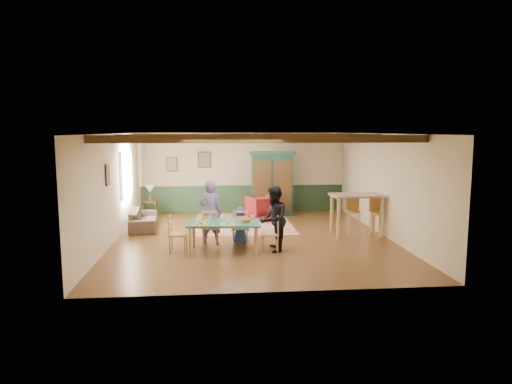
{
  "coord_description": "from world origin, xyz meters",
  "views": [
    {
      "loc": [
        -0.98,
        -11.54,
        2.78
      ],
      "look_at": [
        0.13,
        0.46,
        1.15
      ],
      "focal_mm": 32.0,
      "sensor_mm": 36.0,
      "label": 1
    }
  ],
  "objects": [
    {
      "name": "person_woman",
      "position": [
        0.38,
        -1.33,
        0.76
      ],
      "size": [
        0.62,
        0.77,
        1.52
      ],
      "primitive_type": "imported",
      "rotation": [
        0.0,
        0.0,
        -1.64
      ],
      "color": "black",
      "rests_on": "floor"
    },
    {
      "name": "counter_table",
      "position": [
        2.75,
        0.02,
        0.56
      ],
      "size": [
        1.37,
        0.84,
        1.12
      ],
      "primitive_type": null,
      "rotation": [
        0.0,
        0.0,
        0.04
      ],
      "color": "tan",
      "rests_on": "floor"
    },
    {
      "name": "cat",
      "position": [
        -0.27,
        -1.38,
        0.77
      ],
      "size": [
        0.34,
        0.15,
        0.17
      ],
      "primitive_type": null,
      "rotation": [
        0.0,
        0.0,
        -0.07
      ],
      "color": "orange",
      "rests_on": "dining_table"
    },
    {
      "name": "picture_left_wall",
      "position": [
        -3.47,
        -0.6,
        1.75
      ],
      "size": [
        0.04,
        0.42,
        0.52
      ],
      "primitive_type": null,
      "color": "gray",
      "rests_on": "wall_left"
    },
    {
      "name": "wall_left",
      "position": [
        -3.5,
        0.0,
        1.35
      ],
      "size": [
        0.02,
        8.0,
        2.7
      ],
      "primitive_type": "cube",
      "color": "beige",
      "rests_on": "floor"
    },
    {
      "name": "person_man",
      "position": [
        -1.08,
        -0.49,
        0.79
      ],
      "size": [
        0.6,
        0.42,
        1.59
      ],
      "primitive_type": "imported",
      "rotation": [
        0.0,
        0.0,
        3.07
      ],
      "color": "slate",
      "rests_on": "floor"
    },
    {
      "name": "picture_back_b",
      "position": [
        -2.4,
        3.97,
        1.65
      ],
      "size": [
        0.38,
        0.04,
        0.48
      ],
      "primitive_type": null,
      "color": "gray",
      "rests_on": "wall_back"
    },
    {
      "name": "window_left",
      "position": [
        -3.47,
        1.7,
        1.55
      ],
      "size": [
        0.06,
        1.6,
        1.3
      ],
      "primitive_type": null,
      "color": "white",
      "rests_on": "wall_left"
    },
    {
      "name": "bar_stool_left",
      "position": [
        2.69,
        0.06,
        0.52
      ],
      "size": [
        0.41,
        0.44,
        1.03
      ],
      "primitive_type": null,
      "rotation": [
        0.0,
        0.0,
        -0.12
      ],
      "color": "tan",
      "rests_on": "floor"
    },
    {
      "name": "floor",
      "position": [
        0.0,
        0.0,
        0.0
      ],
      "size": [
        8.0,
        8.0,
        0.0
      ],
      "primitive_type": "plane",
      "color": "#533017",
      "rests_on": "ground"
    },
    {
      "name": "place_setting_far_left",
      "position": [
        -1.26,
        -0.99,
        0.74
      ],
      "size": [
        0.39,
        0.3,
        0.11
      ],
      "primitive_type": null,
      "rotation": [
        0.0,
        0.0,
        -0.07
      ],
      "color": "yellow",
      "rests_on": "dining_table"
    },
    {
      "name": "dining_chair_far_left",
      "position": [
        -1.09,
        -0.57,
        0.44
      ],
      "size": [
        0.41,
        0.43,
        0.87
      ],
      "primitive_type": null,
      "rotation": [
        0.0,
        0.0,
        3.07
      ],
      "color": "tan",
      "rests_on": "floor"
    },
    {
      "name": "armoire",
      "position": [
        0.92,
        3.23,
        1.05
      ],
      "size": [
        1.53,
        0.73,
        2.1
      ],
      "primitive_type": "cube",
      "rotation": [
        0.0,
        0.0,
        -0.09
      ],
      "color": "#122D22",
      "rests_on": "floor"
    },
    {
      "name": "place_setting_far_right",
      "position": [
        -0.25,
        -1.06,
        0.74
      ],
      "size": [
        0.39,
        0.3,
        0.11
      ],
      "primitive_type": null,
      "rotation": [
        0.0,
        0.0,
        -0.07
      ],
      "color": "yellow",
      "rests_on": "dining_table"
    },
    {
      "name": "dining_chair_far_right",
      "position": [
        -0.36,
        -0.62,
        0.44
      ],
      "size": [
        0.41,
        0.43,
        0.87
      ],
      "primitive_type": null,
      "rotation": [
        0.0,
        0.0,
        3.07
      ],
      "color": "tan",
      "rests_on": "floor"
    },
    {
      "name": "place_setting_near_left",
      "position": [
        -1.29,
        -1.45,
        0.74
      ],
      "size": [
        0.39,
        0.3,
        0.11
      ],
      "primitive_type": null,
      "rotation": [
        0.0,
        0.0,
        -0.07
      ],
      "color": "yellow",
      "rests_on": "dining_table"
    },
    {
      "name": "picture_back_a",
      "position": [
        -1.3,
        3.97,
        1.8
      ],
      "size": [
        0.45,
        0.04,
        0.55
      ],
      "primitive_type": null,
      "color": "gray",
      "rests_on": "wall_back"
    },
    {
      "name": "dining_table",
      "position": [
        -0.77,
        -1.25,
        0.34
      ],
      "size": [
        1.71,
        1.03,
        0.69
      ],
      "primitive_type": null,
      "rotation": [
        0.0,
        0.0,
        -0.07
      ],
      "color": "#1C5B55",
      "rests_on": "floor"
    },
    {
      "name": "ceiling_beam_mid",
      "position": [
        0.0,
        0.4,
        2.61
      ],
      "size": [
        6.95,
        0.16,
        0.16
      ],
      "primitive_type": "cube",
      "color": "#32200E",
      "rests_on": "ceiling"
    },
    {
      "name": "table_lamp",
      "position": [
        -3.04,
        3.17,
        0.78
      ],
      "size": [
        0.27,
        0.27,
        0.49
      ],
      "primitive_type": null,
      "rotation": [
        0.0,
        0.0,
        0.0
      ],
      "color": "#D5C38A",
      "rests_on": "end_table"
    },
    {
      "name": "armchair",
      "position": [
        0.47,
        2.37,
        0.39
      ],
      "size": [
        1.1,
        1.11,
        0.78
      ],
      "primitive_type": "imported",
      "rotation": [
        0.0,
        0.0,
        -2.75
      ],
      "color": "#4A0E16",
      "rests_on": "floor"
    },
    {
      "name": "wall_back",
      "position": [
        0.0,
        4.0,
        1.35
      ],
      "size": [
        7.0,
        0.02,
        2.7
      ],
      "primitive_type": "cube",
      "color": "beige",
      "rests_on": "floor"
    },
    {
      "name": "dining_chair_end_right",
      "position": [
        0.29,
        -1.33,
        0.44
      ],
      "size": [
        0.43,
        0.41,
        0.87
      ],
      "primitive_type": null,
      "rotation": [
        0.0,
        0.0,
        -1.64
      ],
      "color": "tan",
      "rests_on": "floor"
    },
    {
      "name": "end_table",
      "position": [
        -3.04,
        3.17,
        0.27
      ],
      "size": [
        0.47,
        0.47,
        0.54
      ],
      "primitive_type": null,
      "rotation": [
        0.0,
        0.0,
        -0.08
      ],
      "color": "#32200E",
      "rests_on": "floor"
    },
    {
      "name": "wall_right",
      "position": [
        3.5,
        0.0,
        1.35
      ],
      "size": [
        0.02,
        8.0,
        2.7
      ],
      "primitive_type": "cube",
      "color": "beige",
      "rests_on": "floor"
    },
    {
      "name": "dining_chair_end_left",
      "position": [
        -1.82,
        -1.18,
        0.44
      ],
      "size": [
        0.43,
        0.41,
        0.87
      ],
      "primitive_type": null,
      "rotation": [
        0.0,
        0.0,
        1.5
      ],
      "color": "tan",
      "rests_on": "floor"
    },
    {
      "name": "ceiling_beam_front",
      "position": [
        0.0,
        -2.3,
        2.61
      ],
      "size": [
        6.95,
        0.16,
        0.16
      ],
      "primitive_type": "cube",
      "color": "#32200E",
      "rests_on": "ceiling"
    },
    {
      "name": "person_child",
      "position": [
        -0.35,
        -0.55,
        0.46
      ],
      "size": [
        0.47,
        0.32,
        0.92
      ],
      "primitive_type": "imported",
      "rotation": [
        0.0,
        0.0,
        3.07
      ],
      "color": "navy",
      "rests_on": "floor"
    },
    {
      "name": "wainscot_back",
      "position": [
        0.0,
        3.98,
        0.45
      ],
      "size": [
        6.95,
        0.03,
        0.9
      ],
      "primitive_type": "cube",
      "color": "#1E3823",
      "rests_on": "floor"
    },
    {
      "name": "ceiling_beam_back",
      "position": [
        0.0,
        3.0,
        2.61
      ],
      "size": [
        6.95,
        0.16,
        0.16
      ],
      "primitive_type": "cube",
      "color": "#32200E",
      "rests_on": "ceiling"
    },
    {
      "name": "bar_stool_right",
      "position": [
        3.28,
        -0.12,
        0.5
      ],
      "size": [
        0.4,
        0.43,
        1.0
      ],
      "primitive_type": null,
      "rotation": [
        0.0,
        0.0,
        0.11
      ],
      "color": "tan",
      "rests_on": "floor"
    },
    {
      "name": "area_rug",
      "position": [
        -0.13,
        1.91,
        0.01
      ],
      "size": [
        2.85,
        3.38,
        0.01
      ],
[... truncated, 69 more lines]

